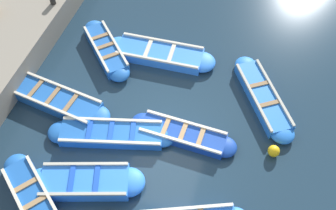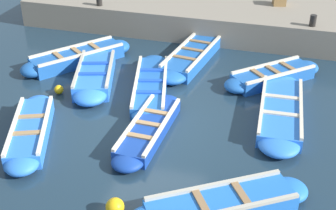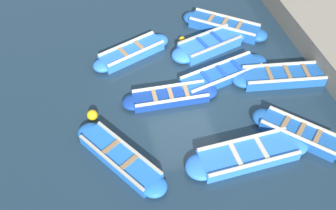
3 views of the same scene
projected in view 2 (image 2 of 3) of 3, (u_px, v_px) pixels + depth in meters
ground_plane at (152, 121)px, 11.44m from camera, size 120.00×120.00×0.00m
boat_drifting at (95, 75)px, 13.11m from camera, size 3.39×1.81×0.46m
boat_mid_row at (151, 86)px, 12.66m from camera, size 3.90×1.71×0.37m
boat_centre at (78, 58)px, 14.12m from camera, size 3.23×2.78×0.47m
boat_outer_right at (221, 205)px, 8.64m from camera, size 2.55×3.38×0.38m
boat_inner_gap at (281, 111)px, 11.51m from camera, size 3.92×1.14×0.39m
boat_outer_left at (273, 76)px, 13.11m from camera, size 2.66×2.76×0.42m
boat_stern_in at (31, 131)px, 10.73m from camera, size 3.25×1.86×0.41m
boat_broadside at (193, 55)px, 14.31m from camera, size 4.03×1.38×0.43m
boat_tucked at (149, 129)px, 10.84m from camera, size 3.30×0.85×0.36m
quay_wall at (208, 15)px, 16.64m from camera, size 3.47×12.86×0.92m
bollard_north at (99, 0)px, 16.01m from camera, size 0.20×0.20×0.35m
bollard_mid_north at (313, 21)px, 14.32m from camera, size 0.20×0.20×0.35m
buoy_orange_near at (59, 90)px, 12.55m from camera, size 0.25×0.25×0.25m
buoy_yellow_far at (115, 207)px, 8.58m from camera, size 0.35×0.35×0.35m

